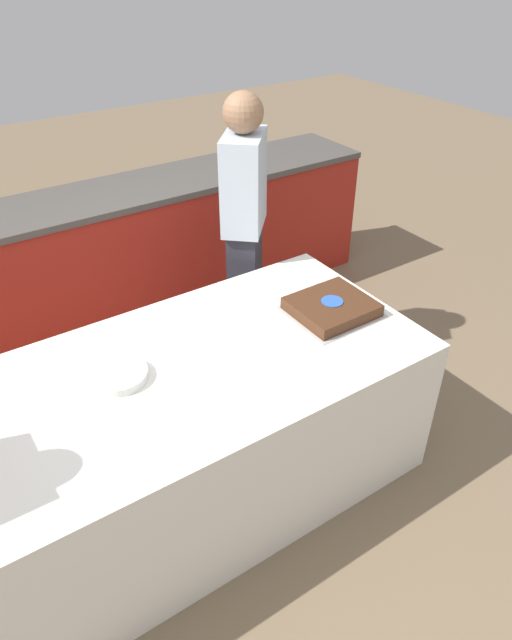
# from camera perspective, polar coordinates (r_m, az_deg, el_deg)

# --- Properties ---
(ground_plane) EXTENTS (14.00, 14.00, 0.00)m
(ground_plane) POSITION_cam_1_polar(r_m,az_deg,el_deg) (2.92, -7.05, -16.66)
(ground_plane) COLOR #7A664C
(back_counter) EXTENTS (4.40, 0.58, 0.92)m
(back_counter) POSITION_cam_1_polar(r_m,az_deg,el_deg) (3.82, -18.75, 4.38)
(back_counter) COLOR #A82319
(back_counter) RESTS_ON ground_plane
(dining_table) EXTENTS (2.19, 1.03, 0.76)m
(dining_table) POSITION_cam_1_polar(r_m,az_deg,el_deg) (2.64, -7.63, -11.47)
(dining_table) COLOR white
(dining_table) RESTS_ON ground_plane
(cake) EXTENTS (0.40, 0.37, 0.07)m
(cake) POSITION_cam_1_polar(r_m,az_deg,el_deg) (2.71, 7.57, 1.28)
(cake) COLOR #B7B2AD
(cake) RESTS_ON dining_table
(plate_stack) EXTENTS (0.24, 0.24, 0.04)m
(plate_stack) POSITION_cam_1_polar(r_m,az_deg,el_deg) (2.38, -13.60, -5.37)
(plate_stack) COLOR white
(plate_stack) RESTS_ON dining_table
(side_plate_near_cake) EXTENTS (0.19, 0.19, 0.00)m
(side_plate_near_cake) POSITION_cam_1_polar(r_m,az_deg,el_deg) (2.95, 4.27, 3.85)
(side_plate_near_cake) COLOR white
(side_plate_near_cake) RESTS_ON dining_table
(person_cutting_cake) EXTENTS (0.38, 0.40, 1.62)m
(person_cutting_cake) POSITION_cam_1_polar(r_m,az_deg,el_deg) (3.21, -1.15, 8.36)
(person_cutting_cake) COLOR #282833
(person_cutting_cake) RESTS_ON ground_plane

